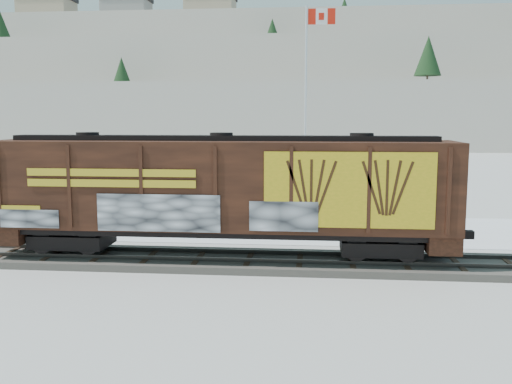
# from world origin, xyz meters

# --- Properties ---
(ground) EXTENTS (500.00, 500.00, 0.00)m
(ground) POSITION_xyz_m (0.00, 0.00, 0.00)
(ground) COLOR white
(ground) RESTS_ON ground
(rail_track) EXTENTS (50.00, 3.40, 0.43)m
(rail_track) POSITION_xyz_m (0.00, 0.00, 0.15)
(rail_track) COLOR #59544C
(rail_track) RESTS_ON ground
(parking_strip) EXTENTS (40.00, 8.00, 0.03)m
(parking_strip) POSITION_xyz_m (0.00, 7.50, 0.01)
(parking_strip) COLOR white
(parking_strip) RESTS_ON ground
(hillside) EXTENTS (360.00, 110.00, 93.00)m
(hillside) POSITION_xyz_m (-0.05, 139.79, 14.37)
(hillside) COLOR white
(hillside) RESTS_ON ground
(hopper_railcar) EXTENTS (17.96, 3.06, 4.69)m
(hopper_railcar) POSITION_xyz_m (-3.09, -0.01, 3.03)
(hopper_railcar) COLOR black
(hopper_railcar) RESTS_ON rail_track
(flagpole) EXTENTS (2.30, 0.90, 12.94)m
(flagpole) POSITION_xyz_m (0.08, 15.90, 4.89)
(flagpole) COLOR silver
(flagpole) RESTS_ON ground
(car_silver) EXTENTS (5.22, 3.69, 1.65)m
(car_silver) POSITION_xyz_m (-10.28, 8.00, 0.86)
(car_silver) COLOR #AFB3B7
(car_silver) RESTS_ON parking_strip
(car_white) EXTENTS (4.35, 1.65, 1.42)m
(car_white) POSITION_xyz_m (-1.83, 8.43, 0.74)
(car_white) COLOR silver
(car_white) RESTS_ON parking_strip
(car_dark) EXTENTS (4.41, 1.89, 1.27)m
(car_dark) POSITION_xyz_m (1.33, 8.03, 0.66)
(car_dark) COLOR black
(car_dark) RESTS_ON parking_strip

